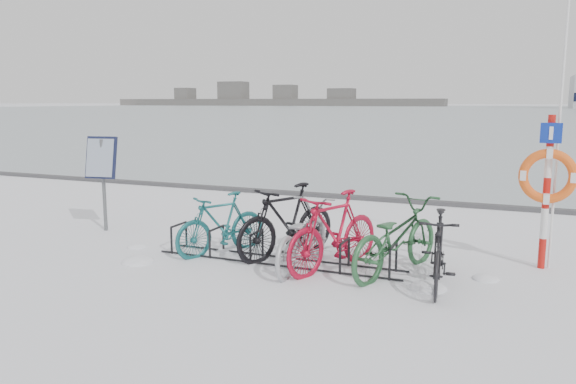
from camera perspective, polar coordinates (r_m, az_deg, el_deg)
The scene contains 14 objects.
ground at distance 8.78m, azimuth -1.06°, elevation -7.12°, with size 900.00×900.00×0.00m, color white.
ice_sheet at distance 162.77m, azimuth 21.70°, elevation 7.73°, with size 400.00×298.00×0.02m, color #A6B3BB.
quay_edge at distance 14.24m, azimuth 8.54°, elevation -0.67°, with size 400.00×0.25×0.10m, color #3F3F42.
bike_rack at distance 8.73m, azimuth -1.07°, elevation -5.99°, with size 4.00×0.48×0.46m.
info_board at distance 11.20m, azimuth -18.41°, elevation 2.78°, with size 0.63×0.32×1.81m.
lifebuoy_station at distance 8.96m, azimuth 24.92°, elevation 1.43°, with size 0.80×0.23×4.15m.
shoreline at distance 295.64m, azimuth -2.44°, elevation 9.30°, with size 180.00×12.00×9.50m.
bike_0 at distance 9.26m, azimuth -6.81°, elevation -3.04°, with size 0.49×1.72×1.03m, color #17565A.
bike_1 at distance 8.99m, azimuth -0.12°, elevation -2.78°, with size 0.57×2.00×1.20m, color black.
bike_2 at distance 8.41m, azimuth 1.43°, elevation -4.24°, with size 0.68×1.96×1.03m, color #96989D.
bike_3 at distance 8.33m, azimuth 4.69°, elevation -3.81°, with size 0.56×1.99×1.20m, color #A90E29.
bike_4 at distance 8.27m, azimuth 10.89°, elevation -4.28°, with size 0.75×2.15×1.13m, color #265430.
bike_5 at distance 7.81m, azimuth 15.06°, elevation -5.54°, with size 0.49×1.75×1.05m, color black.
snow_drifts at distance 8.66m, azimuth -0.32°, elevation -7.37°, with size 5.99×2.15×0.18m.
Camera 1 is at (3.40, -7.71, 2.48)m, focal length 35.00 mm.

